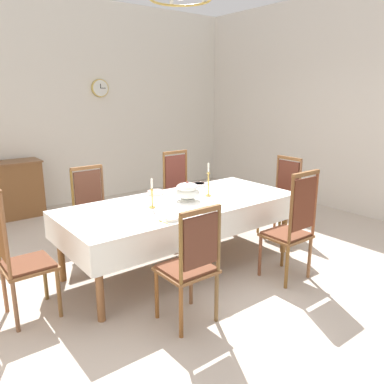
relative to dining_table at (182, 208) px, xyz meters
name	(u,v)px	position (x,y,z in m)	size (l,w,h in m)	color
ground	(193,272)	(0.00, -0.20, -0.71)	(6.82, 7.14, 0.04)	beige
back_wall	(64,104)	(0.00, 3.41, 1.07)	(6.82, 0.08, 3.52)	silver
right_wall	(368,105)	(3.45, -0.20, 1.07)	(0.08, 7.14, 3.52)	silver
dining_table	(182,208)	(0.00, 0.00, 0.00)	(2.66, 1.14, 0.76)	brown
tablecloth	(182,207)	(0.00, 0.00, 0.01)	(2.68, 1.16, 0.29)	white
chair_south_a	(191,263)	(-0.63, -0.97, -0.14)	(0.44, 0.42, 1.07)	brown
chair_north_a	(93,209)	(-0.63, 0.97, -0.13)	(0.44, 0.42, 1.08)	brown
chair_south_b	(292,226)	(0.70, -0.98, -0.09)	(0.44, 0.42, 1.19)	brown
chair_north_b	(180,191)	(0.70, 0.98, -0.11)	(0.44, 0.42, 1.14)	brown
chair_head_west	(18,254)	(-1.74, 0.00, -0.08)	(0.42, 0.44, 1.22)	brown
chair_head_east	(282,195)	(1.73, 0.00, -0.13)	(0.42, 0.44, 1.08)	brown
soup_tureen	(187,191)	(0.08, 0.00, 0.18)	(0.28, 0.28, 0.22)	silver
candlestick_west	(152,197)	(-0.39, 0.00, 0.19)	(0.07, 0.07, 0.31)	gold
candlestick_east	(208,183)	(0.39, 0.00, 0.23)	(0.07, 0.07, 0.39)	gold
bowl_near_left	(172,219)	(-0.46, -0.47, 0.09)	(0.14, 0.14, 0.03)	silver
bowl_near_right	(199,184)	(0.62, 0.46, 0.09)	(0.18, 0.18, 0.04)	silver
bowl_far_left	(208,210)	(-0.01, -0.47, 0.09)	(0.19, 0.19, 0.04)	silver
bowl_far_right	(155,192)	(-0.05, 0.46, 0.10)	(0.20, 0.20, 0.04)	silver
spoon_primary	(162,221)	(-0.56, -0.44, 0.08)	(0.03, 0.18, 0.01)	gold
spoon_secondary	(205,184)	(0.74, 0.49, 0.08)	(0.04, 0.18, 0.01)	gold
mounted_clock	(100,88)	(0.65, 3.34, 1.33)	(0.31, 0.06, 0.31)	#D1B251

